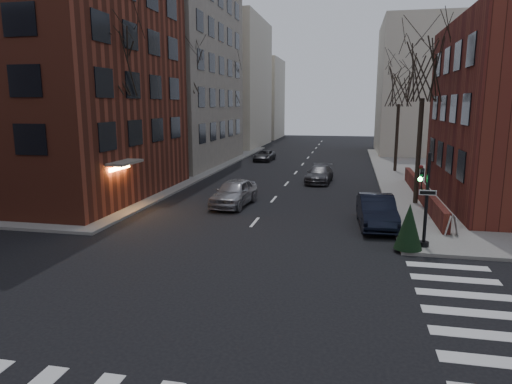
% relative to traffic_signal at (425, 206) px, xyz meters
% --- Properties ---
extents(ground, '(160.00, 160.00, 0.00)m').
position_rel_traffic_signal_xyz_m(ground, '(-7.94, -8.99, -1.91)').
color(ground, black).
rests_on(ground, ground).
extents(sidewalk_far_left, '(44.00, 44.00, 0.15)m').
position_rel_traffic_signal_xyz_m(sidewalk_far_left, '(-36.94, 21.01, -1.83)').
color(sidewalk_far_left, gray).
rests_on(sidewalk_far_left, ground).
extents(building_left_brick, '(15.00, 15.00, 18.00)m').
position_rel_traffic_signal_xyz_m(building_left_brick, '(-23.44, 7.51, 7.09)').
color(building_left_brick, maroon).
rests_on(building_left_brick, ground).
extents(building_left_tan, '(18.00, 18.00, 28.00)m').
position_rel_traffic_signal_xyz_m(building_left_tan, '(-24.94, 25.01, 12.09)').
color(building_left_tan, gray).
rests_on(building_left_tan, ground).
extents(low_wall_right, '(0.35, 16.00, 1.00)m').
position_rel_traffic_signal_xyz_m(low_wall_right, '(1.36, 10.01, -1.26)').
color(low_wall_right, maroon).
rests_on(low_wall_right, sidewalk_far_right).
extents(building_distant_la, '(14.00, 16.00, 18.00)m').
position_rel_traffic_signal_xyz_m(building_distant_la, '(-22.94, 46.01, 7.09)').
color(building_distant_la, beige).
rests_on(building_distant_la, ground).
extents(building_distant_ra, '(14.00, 14.00, 16.00)m').
position_rel_traffic_signal_xyz_m(building_distant_ra, '(7.06, 41.01, 6.09)').
color(building_distant_ra, beige).
rests_on(building_distant_ra, ground).
extents(building_distant_lb, '(10.00, 12.00, 14.00)m').
position_rel_traffic_signal_xyz_m(building_distant_lb, '(-20.94, 63.01, 5.09)').
color(building_distant_lb, beige).
rests_on(building_distant_lb, ground).
extents(traffic_signal, '(0.76, 0.44, 4.00)m').
position_rel_traffic_signal_xyz_m(traffic_signal, '(0.00, 0.00, 0.00)').
color(traffic_signal, black).
rests_on(traffic_signal, sidewalk_far_right).
extents(tree_left_a, '(4.18, 4.18, 10.26)m').
position_rel_traffic_signal_xyz_m(tree_left_a, '(-16.74, 5.01, 6.56)').
color(tree_left_a, '#2D231C').
rests_on(tree_left_a, sidewalk_far_left).
extents(tree_left_b, '(4.40, 4.40, 10.80)m').
position_rel_traffic_signal_xyz_m(tree_left_b, '(-16.74, 17.01, 7.00)').
color(tree_left_b, '#2D231C').
rests_on(tree_left_b, sidewalk_far_left).
extents(tree_left_c, '(3.96, 3.96, 9.72)m').
position_rel_traffic_signal_xyz_m(tree_left_c, '(-16.74, 31.01, 6.12)').
color(tree_left_c, '#2D231C').
rests_on(tree_left_c, sidewalk_far_left).
extents(tree_right_a, '(3.96, 3.96, 9.72)m').
position_rel_traffic_signal_xyz_m(tree_right_a, '(0.86, 9.01, 6.12)').
color(tree_right_a, '#2D231C').
rests_on(tree_right_a, sidewalk_far_right).
extents(tree_right_b, '(3.74, 3.74, 9.18)m').
position_rel_traffic_signal_xyz_m(tree_right_b, '(0.86, 23.01, 5.68)').
color(tree_right_b, '#2D231C').
rests_on(tree_right_b, sidewalk_far_right).
extents(streetlamp_near, '(0.36, 0.36, 6.28)m').
position_rel_traffic_signal_xyz_m(streetlamp_near, '(-16.14, 13.01, 2.33)').
color(streetlamp_near, black).
rests_on(streetlamp_near, sidewalk_far_left).
extents(streetlamp_far, '(0.36, 0.36, 6.28)m').
position_rel_traffic_signal_xyz_m(streetlamp_far, '(-16.14, 33.01, 2.33)').
color(streetlamp_far, black).
rests_on(streetlamp_far, sidewalk_far_left).
extents(parked_sedan, '(2.01, 4.94, 1.59)m').
position_rel_traffic_signal_xyz_m(parked_sedan, '(-1.74, 3.42, -1.11)').
color(parked_sedan, black).
rests_on(parked_sedan, ground).
extents(car_lane_silver, '(2.34, 4.89, 1.61)m').
position_rel_traffic_signal_xyz_m(car_lane_silver, '(-10.01, 6.70, -1.10)').
color(car_lane_silver, '#A0A0A5').
rests_on(car_lane_silver, ground).
extents(car_lane_gray, '(2.19, 4.69, 1.32)m').
position_rel_traffic_signal_xyz_m(car_lane_gray, '(-5.49, 16.15, -1.25)').
color(car_lane_gray, '#3E3E43').
rests_on(car_lane_gray, ground).
extents(car_lane_far, '(2.06, 4.18, 1.14)m').
position_rel_traffic_signal_xyz_m(car_lane_far, '(-12.39, 29.06, -1.34)').
color(car_lane_far, '#3E3F43').
rests_on(car_lane_far, ground).
extents(sandwich_board, '(0.43, 0.60, 0.95)m').
position_rel_traffic_signal_xyz_m(sandwich_board, '(1.56, 2.05, -1.28)').
color(sandwich_board, silver).
rests_on(sandwich_board, sidewalk_far_right).
extents(evergreen_shrub, '(1.43, 1.43, 1.93)m').
position_rel_traffic_signal_xyz_m(evergreen_shrub, '(-0.64, -0.49, -0.79)').
color(evergreen_shrub, black).
rests_on(evergreen_shrub, sidewalk_far_right).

